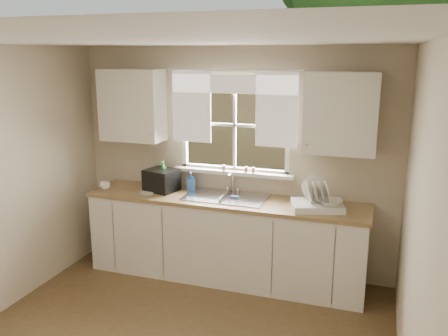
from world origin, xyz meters
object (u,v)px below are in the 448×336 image
(dish_rack, at_px, (317,202))
(soap_bottle_a, at_px, (163,175))
(black_appliance, at_px, (161,180))
(cup, at_px, (105,186))

(dish_rack, distance_m, soap_bottle_a, 1.77)
(dish_rack, distance_m, black_appliance, 1.75)
(dish_rack, bearing_deg, soap_bottle_a, 175.22)
(dish_rack, relative_size, soap_bottle_a, 1.75)
(black_appliance, bearing_deg, cup, -151.99)
(dish_rack, relative_size, cup, 5.02)
(black_appliance, bearing_deg, soap_bottle_a, 111.54)
(soap_bottle_a, xyz_separation_m, black_appliance, (0.01, -0.07, -0.04))
(cup, height_order, black_appliance, black_appliance)
(soap_bottle_a, relative_size, black_appliance, 0.99)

